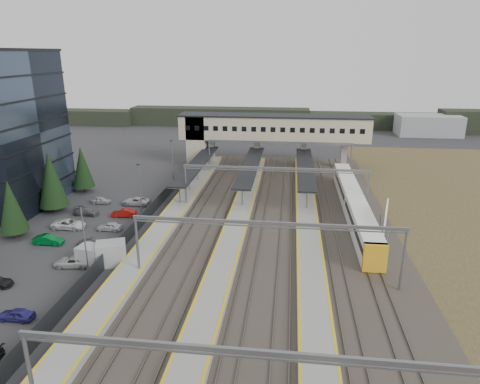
# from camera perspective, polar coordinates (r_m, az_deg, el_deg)

# --- Properties ---
(ground) EXTENTS (220.00, 220.00, 0.00)m
(ground) POSITION_cam_1_polar(r_m,az_deg,el_deg) (56.08, -8.54, -7.11)
(ground) COLOR #2B2B2D
(ground) RESTS_ON ground
(car_park) EXTENTS (10.67, 44.61, 1.29)m
(car_park) POSITION_cam_1_polar(r_m,az_deg,el_deg) (56.19, -23.21, -7.73)
(car_park) COLOR #A9A8AC
(car_park) RESTS_ON ground
(lampposts) EXTENTS (0.50, 53.25, 8.07)m
(lampposts) POSITION_cam_1_polar(r_m,az_deg,el_deg) (58.08, -16.06, -2.11)
(lampposts) COLOR slate
(lampposts) RESTS_ON ground
(fence) EXTENTS (0.08, 90.00, 2.00)m
(fence) POSITION_cam_1_polar(r_m,az_deg,el_deg) (61.95, -13.21, -3.89)
(fence) COLOR #26282B
(fence) RESTS_ON ground
(relay_cabin_near) EXTENTS (3.92, 3.40, 2.74)m
(relay_cabin_near) POSITION_cam_1_polar(r_m,az_deg,el_deg) (52.60, -16.80, -7.84)
(relay_cabin_near) COLOR #949699
(relay_cabin_near) RESTS_ON ground
(relay_cabin_far) EXTENTS (2.91, 2.55, 2.39)m
(relay_cabin_far) POSITION_cam_1_polar(r_m,az_deg,el_deg) (53.27, -19.35, -7.98)
(relay_cabin_far) COLOR #949699
(relay_cabin_far) RESTS_ON ground
(rail_corridor) EXTENTS (34.00, 90.00, 0.92)m
(rail_corridor) POSITION_cam_1_polar(r_m,az_deg,el_deg) (58.88, 1.56, -5.33)
(rail_corridor) COLOR #343028
(rail_corridor) RESTS_ON ground
(canopies) EXTENTS (23.10, 30.00, 3.28)m
(canopies) POSITION_cam_1_polar(r_m,az_deg,el_deg) (78.67, 1.39, 3.53)
(canopies) COLOR black
(canopies) RESTS_ON ground
(footbridge) EXTENTS (40.40, 6.40, 11.20)m
(footbridge) POSITION_cam_1_polar(r_m,az_deg,el_deg) (92.40, 2.75, 8.25)
(footbridge) COLOR #B8AD8F
(footbridge) RESTS_ON ground
(gantries) EXTENTS (28.40, 62.28, 7.17)m
(gantries) POSITION_cam_1_polar(r_m,az_deg,el_deg) (54.79, 4.19, -0.79)
(gantries) COLOR slate
(gantries) RESTS_ON ground
(train) EXTENTS (2.64, 36.67, 3.32)m
(train) POSITION_cam_1_polar(r_m,az_deg,el_deg) (66.64, 14.93, -1.64)
(train) COLOR white
(train) RESTS_ON ground
(billboard) EXTENTS (1.66, 6.16, 5.42)m
(billboard) POSITION_cam_1_polar(r_m,az_deg,el_deg) (57.14, 18.84, -3.43)
(billboard) COLOR slate
(billboard) RESTS_ON ground
(treeline_far) EXTENTS (170.00, 19.00, 7.00)m
(treeline_far) POSITION_cam_1_polar(r_m,az_deg,el_deg) (142.93, 10.78, 9.43)
(treeline_far) COLOR black
(treeline_far) RESTS_ON ground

